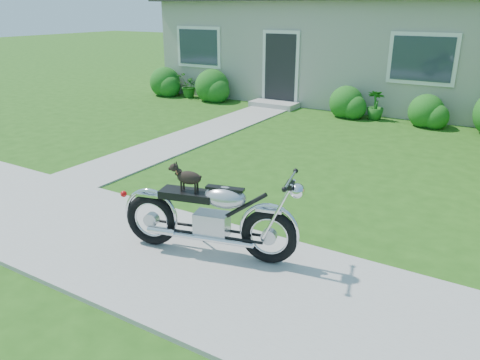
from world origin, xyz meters
name	(u,v)px	position (x,y,z in m)	size (l,w,h in m)	color
ground	(82,227)	(0.00, 0.00, 0.00)	(80.00, 80.00, 0.00)	#235114
sidewalk	(81,226)	(0.00, 0.00, 0.02)	(24.00, 2.20, 0.04)	#9E9B93
walkway	(204,133)	(-1.50, 5.00, 0.01)	(1.20, 8.00, 0.03)	#9E9B93
house	(364,29)	(0.00, 11.99, 2.16)	(12.60, 7.03, 4.50)	#B0AB9F
shrub_row	(313,97)	(-0.21, 8.50, 0.44)	(11.17, 1.16, 1.16)	#1C5C18
potted_plant_left	(188,86)	(-4.67, 8.55, 0.38)	(0.69, 0.60, 0.77)	#216019
potted_plant_right	(376,105)	(1.56, 8.55, 0.39)	(0.44, 0.44, 0.79)	#1F621B
motorcycle_with_dog	(212,216)	(2.00, 0.28, 0.54)	(2.19, 0.84, 1.10)	black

